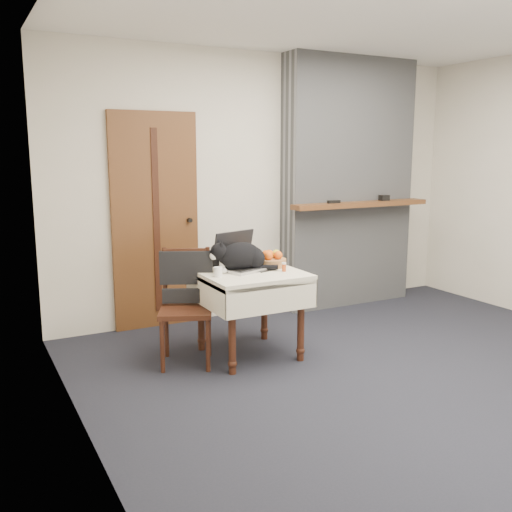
{
  "coord_description": "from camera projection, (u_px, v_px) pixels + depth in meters",
  "views": [
    {
      "loc": [
        -2.83,
        -3.11,
        1.65
      ],
      "look_at": [
        -0.77,
        0.8,
        0.83
      ],
      "focal_mm": 40.0,
      "sensor_mm": 36.0,
      "label": 1
    }
  ],
  "objects": [
    {
      "name": "ground",
      "position": [
        395.0,
        372.0,
        4.3
      ],
      "size": [
        4.5,
        4.5,
        0.0
      ],
      "primitive_type": "plane",
      "color": "black",
      "rests_on": "ground"
    },
    {
      "name": "room_shell",
      "position": [
        364.0,
        135.0,
        4.38
      ],
      "size": [
        4.52,
        4.01,
        2.61
      ],
      "color": "beige",
      "rests_on": "ground"
    },
    {
      "name": "door",
      "position": [
        156.0,
        222.0,
        5.28
      ],
      "size": [
        0.82,
        0.1,
        2.0
      ],
      "color": "brown",
      "rests_on": "ground"
    },
    {
      "name": "chimney",
      "position": [
        348.0,
        184.0,
        6.08
      ],
      "size": [
        1.62,
        0.48,
        2.6
      ],
      "color": "gray",
      "rests_on": "ground"
    },
    {
      "name": "side_table",
      "position": [
        250.0,
        285.0,
        4.56
      ],
      "size": [
        0.78,
        0.78,
        0.7
      ],
      "color": "#3D1E10",
      "rests_on": "ground"
    },
    {
      "name": "laptop",
      "position": [
        241.0,
        260.0,
        4.63
      ],
      "size": [
        0.49,
        0.45,
        0.3
      ],
      "rotation": [
        0.0,
        0.0,
        0.29
      ],
      "color": "#B7B7BC",
      "rests_on": "side_table"
    },
    {
      "name": "cat",
      "position": [
        241.0,
        257.0,
        4.54
      ],
      "size": [
        0.53,
        0.27,
        0.26
      ],
      "rotation": [
        0.0,
        0.0,
        -0.08
      ],
      "color": "black",
      "rests_on": "side_table"
    },
    {
      "name": "cream_jar",
      "position": [
        218.0,
        272.0,
        4.34
      ],
      "size": [
        0.07,
        0.07,
        0.07
      ],
      "primitive_type": "cylinder",
      "color": "white",
      "rests_on": "side_table"
    },
    {
      "name": "pill_bottle",
      "position": [
        284.0,
        267.0,
        4.53
      ],
      "size": [
        0.04,
        0.04,
        0.07
      ],
      "color": "#B54316",
      "rests_on": "side_table"
    },
    {
      "name": "fruit_basket",
      "position": [
        272.0,
        260.0,
        4.72
      ],
      "size": [
        0.24,
        0.24,
        0.13
      ],
      "color": "#AE7546",
      "rests_on": "side_table"
    },
    {
      "name": "desk_clutter",
      "position": [
        267.0,
        268.0,
        4.63
      ],
      "size": [
        0.15,
        0.02,
        0.01
      ],
      "primitive_type": "cube",
      "rotation": [
        0.0,
        0.0,
        0.02
      ],
      "color": "black",
      "rests_on": "side_table"
    },
    {
      "name": "chair",
      "position": [
        186.0,
        290.0,
        4.46
      ],
      "size": [
        0.53,
        0.53,
        0.9
      ],
      "rotation": [
        0.0,
        0.0,
        -0.43
      ],
      "color": "#3D1E10",
      "rests_on": "ground"
    }
  ]
}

